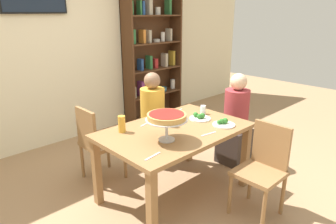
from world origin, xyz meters
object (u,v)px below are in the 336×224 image
salad_plate_near_diner (168,115)px  salad_plate_far_diner (200,117)px  cutlery_fork_near (146,124)px  cutlery_knife_near (153,156)px  salad_plate_spare (223,123)px  water_glass_clear_far (203,110)px  cutlery_knife_far (209,134)px  chair_far_left (97,141)px  cutlery_fork_far (179,111)px  deep_dish_pizza_stand (167,118)px  bookshelf (151,55)px  water_glass_clear_near (170,121)px  beer_glass_amber_tall (122,124)px  dining_table (175,137)px  chair_near_right (263,166)px  diner_far_right (153,124)px  diner_head_east (235,126)px

salad_plate_near_diner → salad_plate_far_diner: salad_plate_far_diner is taller
cutlery_fork_near → cutlery_knife_near: 0.74m
salad_plate_far_diner → salad_plate_spare: bearing=-82.7°
water_glass_clear_far → cutlery_knife_far: water_glass_clear_far is taller
chair_far_left → cutlery_fork_far: chair_far_left is taller
salad_plate_far_diner → water_glass_clear_far: size_ratio=2.34×
deep_dish_pizza_stand → water_glass_clear_far: bearing=17.1°
deep_dish_pizza_stand → cutlery_fork_far: 0.87m
salad_plate_near_diner → water_glass_clear_far: (0.35, -0.20, 0.03)m
bookshelf → water_glass_clear_near: bearing=-126.4°
water_glass_clear_far → deep_dish_pizza_stand: bearing=-162.9°
chair_far_left → cutlery_knife_far: 1.28m
bookshelf → beer_glass_amber_tall: bearing=-137.3°
dining_table → bookshelf: bookshelf is taller
chair_near_right → diner_far_right: bearing=1.4°
cutlery_fork_near → salad_plate_spare: bearing=116.6°
dining_table → diner_far_right: bearing=64.6°
cutlery_knife_far → water_glass_clear_near: bearing=116.3°
bookshelf → chair_near_right: (-1.05, -2.78, -0.65)m
cutlery_fork_near → cutlery_knife_near: bearing=37.3°
cutlery_fork_near → cutlery_fork_far: bearing=169.4°
salad_plate_far_diner → cutlery_knife_far: salad_plate_far_diner is taller
chair_far_left → water_glass_clear_near: chair_far_left is taller
diner_head_east → bookshelf: bearing=-100.8°
diner_head_east → cutlery_fork_far: size_ratio=6.39×
bookshelf → cutlery_fork_near: (-1.56, -1.72, -0.39)m
dining_table → diner_head_east: size_ratio=1.26×
cutlery_knife_far → deep_dish_pizza_stand: bearing=164.5°
salad_plate_near_diner → cutlery_fork_near: bearing=-179.2°
diner_head_east → cutlery_fork_far: bearing=-30.8°
cutlery_fork_far → beer_glass_amber_tall: bearing=-13.9°
dining_table → deep_dish_pizza_stand: 0.42m
chair_far_left → cutlery_knife_far: chair_far_left is taller
bookshelf → salad_plate_near_diner: size_ratio=10.63×
dining_table → chair_far_left: size_ratio=1.67×
water_glass_clear_far → cutlery_fork_near: 0.70m
salad_plate_far_diner → cutlery_knife_near: salad_plate_far_diner is taller
salad_plate_far_diner → bookshelf: bearing=62.3°
cutlery_knife_near → bookshelf: bearing=41.2°
dining_table → water_glass_clear_far: 0.57m
salad_plate_spare → cutlery_knife_near: salad_plate_spare is taller
chair_near_right → salad_plate_spare: size_ratio=3.82×
dining_table → cutlery_knife_near: 0.64m
chair_near_right → cutlery_knife_far: (-0.26, 0.45, 0.26)m
salad_plate_far_diner → chair_near_right: bearing=-89.8°
beer_glass_amber_tall → cutlery_knife_far: beer_glass_amber_tall is taller
dining_table → chair_far_left: (-0.42, 0.80, -0.16)m
chair_far_left → chair_near_right: 1.77m
bookshelf → cutlery_fork_far: (-1.01, -1.65, -0.39)m
deep_dish_pizza_stand → cutlery_knife_near: size_ratio=2.10×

